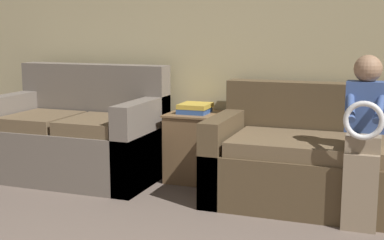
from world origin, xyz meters
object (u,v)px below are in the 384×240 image
(child_left_seated, at_px, (364,131))
(side_shelf, at_px, (195,146))
(couch_main, at_px, (353,165))
(couch_side, at_px, (79,138))
(book_stack, at_px, (195,108))

(child_left_seated, distance_m, side_shelf, 1.61)
(child_left_seated, xyz_separation_m, side_shelf, (-1.44, 0.64, -0.34))
(couch_main, bearing_deg, couch_side, -179.51)
(side_shelf, distance_m, book_stack, 0.33)
(book_stack, bearing_deg, couch_side, -165.64)
(book_stack, bearing_deg, couch_main, -10.02)
(couch_side, height_order, side_shelf, couch_side)
(couch_main, height_order, side_shelf, couch_main)
(couch_side, height_order, child_left_seated, child_left_seated)
(child_left_seated, height_order, side_shelf, child_left_seated)
(child_left_seated, bearing_deg, couch_side, 171.15)
(couch_side, bearing_deg, child_left_seated, -8.85)
(couch_side, height_order, book_stack, couch_side)
(side_shelf, bearing_deg, couch_side, -165.40)
(child_left_seated, height_order, book_stack, child_left_seated)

